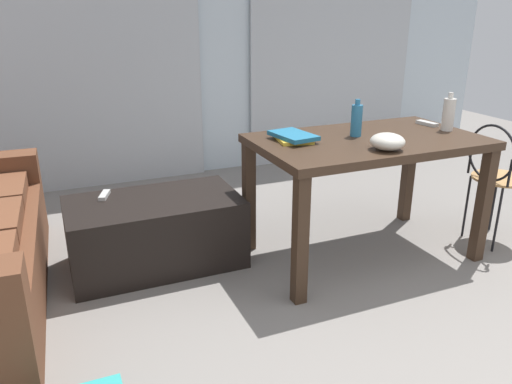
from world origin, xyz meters
TOP-DOWN VIEW (x-y plane):
  - ground_plane at (0.00, 1.45)m, footprint 8.90×8.90m
  - wall_back at (0.00, 3.71)m, footprint 6.02×0.10m
  - curtains at (0.00, 3.62)m, footprint 4.11×0.03m
  - coffee_table at (-1.08, 1.95)m, footprint 1.03×0.58m
  - craft_table at (0.17, 1.56)m, footprint 1.37×0.81m
  - wire_chair at (1.05, 1.37)m, footprint 0.37×0.38m
  - bottle_near at (0.12, 1.63)m, footprint 0.07×0.07m
  - bottle_far at (0.74, 1.53)m, footprint 0.08×0.08m
  - bowl at (0.10, 1.29)m, footprint 0.19×0.19m
  - book_stack at (-0.29, 1.67)m, footprint 0.22×0.31m
  - tv_remote_on_table at (0.73, 1.70)m, footprint 0.07×0.16m
  - tv_remote_primary at (-1.35, 2.11)m, footprint 0.09×0.15m

SIDE VIEW (x-z plane):
  - ground_plane at x=0.00m, z-range 0.00..0.00m
  - coffee_table at x=-1.08m, z-range 0.00..0.43m
  - tv_remote_primary at x=-1.35m, z-range 0.43..0.45m
  - wire_chair at x=1.05m, z-range 0.10..0.93m
  - craft_table at x=0.17m, z-range 0.28..1.06m
  - tv_remote_on_table at x=0.73m, z-range 0.78..0.80m
  - book_stack at x=-0.29m, z-range 0.78..0.82m
  - bowl at x=0.10m, z-range 0.78..0.87m
  - bottle_near at x=0.12m, z-range 0.76..0.99m
  - bottle_far at x=0.74m, z-range 0.76..1.00m
  - curtains at x=0.00m, z-range 0.00..2.36m
  - wall_back at x=0.00m, z-range 0.00..2.68m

